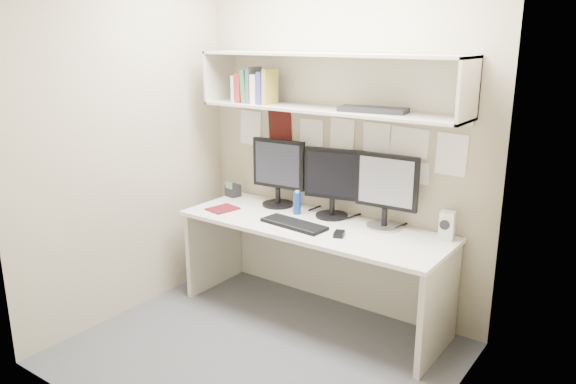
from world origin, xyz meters
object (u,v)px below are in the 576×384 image
Objects in this scene: monitor_right at (386,189)px; desk_phone at (233,190)px; speaker at (447,226)px; desk at (313,270)px; monitor_left at (278,171)px; maroon_notebook at (223,209)px; monitor_center at (333,181)px; keyboard at (294,224)px.

desk_phone is at bearing 177.63° from monitor_right.
desk is at bearing -174.80° from speaker.
maroon_notebook is at bearing -133.64° from monitor_left.
maroon_notebook is (-1.21, -0.35, -0.28)m from monitor_right.
monitor_center is at bearing 12.39° from desk_phone.
maroon_notebook is at bearing -50.00° from desk_phone.
monitor_left is at bearing 171.02° from speaker.
desk is at bearing -29.69° from monitor_left.
monitor_left reaches higher than monitor_right.
keyboard is at bearing 11.42° from maroon_notebook.
monitor_center is 0.43m from monitor_right.
monitor_center is 0.45m from keyboard.
maroon_notebook is at bearing -173.91° from keyboard.
maroon_notebook is (-0.67, -0.01, -0.01)m from keyboard.
monitor_left is 1.38m from speaker.
keyboard is at bearing -169.42° from speaker.
desk_phone is (-0.85, 0.32, 0.04)m from keyboard.
monitor_right is at bearing 12.05° from desk_phone.
desk is 9.16× the size of maroon_notebook.
monitor_center is (0.50, 0.00, -0.01)m from monitor_left.
monitor_left is 0.52m from desk_phone.
speaker is at bearing -3.96° from monitor_left.
monitor_left reaches higher than desk.
monitor_left is 3.98× the size of desk_phone.
monitor_center reaches higher than desk_phone.
desk is 1.05m from desk_phone.
monitor_right is 1.41m from desk_phone.
monitor_right is (0.43, -0.00, 0.01)m from monitor_center.
keyboard is 2.27× the size of maroon_notebook.
speaker is at bearing 15.10° from desk.
monitor_right is (0.93, 0.00, -0.00)m from monitor_left.
maroon_notebook is (-0.28, -0.35, -0.28)m from monitor_left.
desk is 4.03× the size of keyboard.
monitor_right is at bearing 37.90° from keyboard.
monitor_left is 0.59m from keyboard.
desk_phone is at bearing 171.36° from speaker.
desk_phone is at bearing 167.92° from desk.
monitor_center reaches higher than keyboard.
monitor_right reaches higher than keyboard.
monitor_right reaches higher than desk.
keyboard is 0.91m from desk_phone.
monitor_center is 1.04× the size of keyboard.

